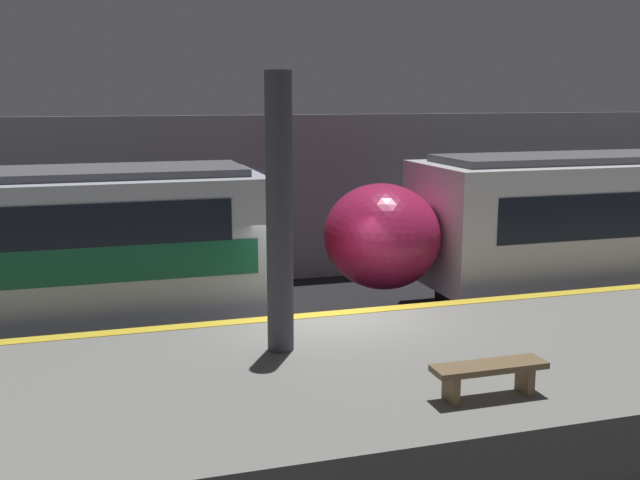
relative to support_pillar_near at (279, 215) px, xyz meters
The scene contains 5 objects.
ground_plane 3.76m from the support_pillar_near, 52.10° to the left, with size 120.00×120.00×0.00m, color black.
platform 3.03m from the support_pillar_near, 34.65° to the right, with size 40.00×5.25×1.02m.
station_rear_barrier 8.31m from the support_pillar_near, 80.75° to the left, with size 50.00×0.15×4.29m.
support_pillar_near is the anchor object (origin of this frame).
platform_bench 3.71m from the support_pillar_near, 50.67° to the right, with size 1.50×0.40×0.45m.
Camera 1 is at (-3.89, -12.19, 4.79)m, focal length 42.00 mm.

